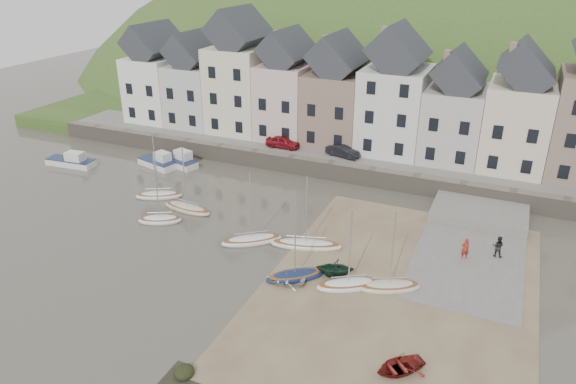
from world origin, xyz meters
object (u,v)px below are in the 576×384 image
at_px(rowboat_green, 335,268).
at_px(person_dark, 498,246).
at_px(sailboat_0, 159,195).
at_px(car_right, 343,151).
at_px(person_red, 465,248).
at_px(rowboat_red, 399,366).
at_px(rowboat_white, 285,280).
at_px(car_left, 283,142).

xyz_separation_m(rowboat_green, person_dark, (10.51, 7.51, 0.20)).
bearing_deg(sailboat_0, car_right, 44.58).
height_order(sailboat_0, person_red, sailboat_0).
relative_size(sailboat_0, person_red, 3.73).
bearing_deg(sailboat_0, rowboat_red, -27.37).
bearing_deg(person_red, sailboat_0, -25.62).
xyz_separation_m(person_red, car_right, (-14.25, 13.43, 1.24)).
relative_size(rowboat_white, car_right, 0.76).
distance_m(sailboat_0, rowboat_red, 29.54).
xyz_separation_m(rowboat_green, car_right, (-5.99, 19.67, 1.43)).
height_order(rowboat_white, person_red, person_red).
bearing_deg(person_dark, car_right, -31.14).
bearing_deg(car_right, person_red, -119.93).
bearing_deg(rowboat_white, sailboat_0, -127.10).
bearing_deg(person_dark, rowboat_red, 80.02).
relative_size(sailboat_0, car_right, 1.71).
bearing_deg(person_red, car_left, -58.35).
bearing_deg(sailboat_0, person_dark, 2.76).
bearing_deg(rowboat_green, sailboat_0, -124.77).
height_order(rowboat_white, car_left, car_left).
relative_size(person_dark, car_left, 0.45).
bearing_deg(sailboat_0, rowboat_white, -26.13).
relative_size(person_dark, car_right, 0.47).
bearing_deg(rowboat_red, car_right, 159.34).
xyz_separation_m(sailboat_0, rowboat_white, (16.92, -8.30, 0.09)).
bearing_deg(car_right, sailboat_0, 147.96).
xyz_separation_m(rowboat_white, rowboat_red, (9.31, -5.28, 0.01)).
bearing_deg(car_right, rowboat_white, -158.59).
height_order(sailboat_0, rowboat_red, sailboat_0).
bearing_deg(car_left, rowboat_green, -147.25).
xyz_separation_m(sailboat_0, person_red, (28.07, 0.19, 0.70)).
xyz_separation_m(person_dark, car_left, (-23.47, 12.16, 1.27)).
distance_m(rowboat_white, person_dark, 16.60).
distance_m(sailboat_0, person_red, 28.08).
xyz_separation_m(sailboat_0, person_dark, (30.32, 1.46, 0.72)).
bearing_deg(rowboat_white, rowboat_green, 116.96).
height_order(sailboat_0, rowboat_white, sailboat_0).
bearing_deg(rowboat_green, rowboat_red, 22.59).
bearing_deg(rowboat_red, sailboat_0, -162.55).
relative_size(sailboat_0, rowboat_green, 2.33).
relative_size(person_red, person_dark, 0.99).
height_order(rowboat_green, person_red, person_red).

